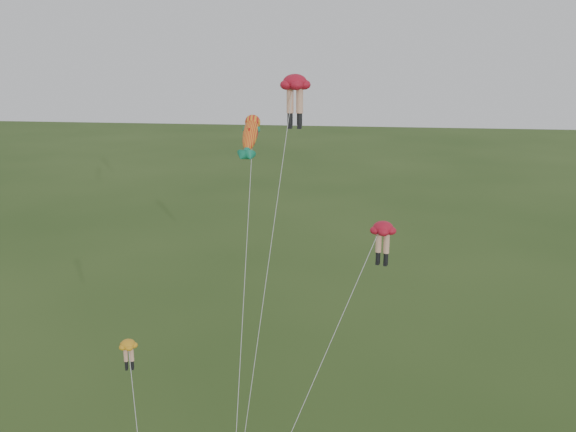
# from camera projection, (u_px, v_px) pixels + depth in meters

# --- Properties ---
(legs_kite_red_high) EXTENTS (3.08, 9.41, 21.03)m
(legs_kite_red_high) POSITION_uv_depth(u_px,v_px,m) (294.00, 90.00, 34.67)
(legs_kite_red_high) COLOR #B51227
(legs_kite_red_high) RESTS_ON ground
(legs_kite_red_mid) EXTENTS (6.93, 8.03, 13.59)m
(legs_kite_red_mid) POSITION_uv_depth(u_px,v_px,m) (381.00, 235.00, 33.73)
(legs_kite_red_mid) COLOR #B51227
(legs_kite_red_mid) RESTS_ON ground
(legs_kite_yellow) EXTENTS (2.95, 5.45, 8.34)m
(legs_kite_yellow) POSITION_uv_depth(u_px,v_px,m) (129.00, 355.00, 31.93)
(legs_kite_yellow) COLOR orange
(legs_kite_yellow) RESTS_ON ground
(fish_kite) EXTENTS (0.94, 10.20, 19.05)m
(fish_kite) POSITION_uv_depth(u_px,v_px,m) (250.00, 136.00, 34.81)
(fish_kite) COLOR #FFA420
(fish_kite) RESTS_ON ground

